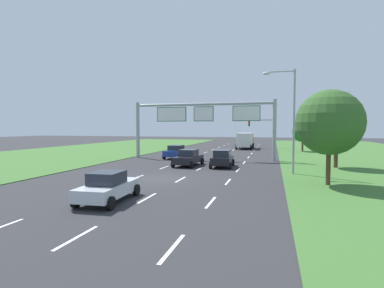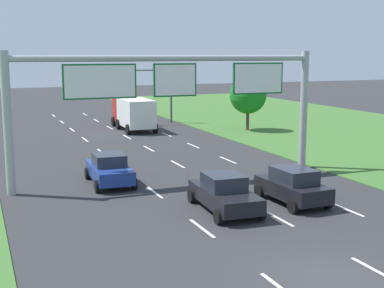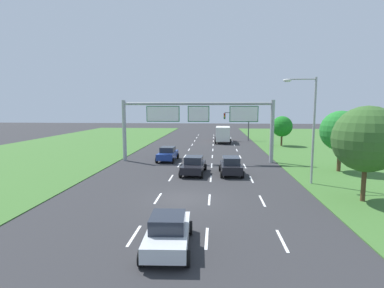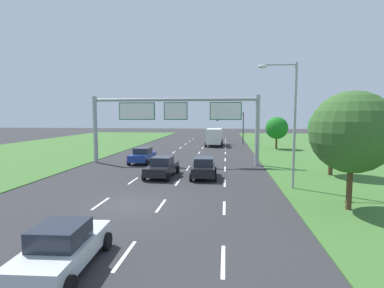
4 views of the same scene
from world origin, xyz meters
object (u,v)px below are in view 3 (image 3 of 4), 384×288
at_px(car_near_red, 168,232).
at_px(car_mid_lane, 194,165).
at_px(sign_gantry, 198,118).
at_px(roadside_tree_mid, 341,131).
at_px(car_lead_silver, 231,166).
at_px(roadside_tree_near, 367,139).
at_px(street_lamp, 309,121).
at_px(car_far_ahead, 168,154).
at_px(traffic_light_mast, 238,120).
at_px(box_truck, 223,134).
at_px(roadside_tree_far, 282,126).

distance_m(car_near_red, car_mid_lane, 15.04).
xyz_separation_m(car_near_red, sign_gantry, (-0.01, 21.43, 4.19)).
distance_m(car_mid_lane, roadside_tree_mid, 14.37).
relative_size(car_lead_silver, roadside_tree_near, 0.63).
bearing_deg(street_lamp, car_far_ahead, 142.82).
relative_size(car_near_red, car_lead_silver, 1.06).
distance_m(car_mid_lane, traffic_light_mast, 30.15).
bearing_deg(car_lead_silver, traffic_light_mast, 82.51).
xyz_separation_m(roadside_tree_near, roadside_tree_mid, (2.22, 9.52, -0.19)).
bearing_deg(box_truck, street_lamp, -77.07).
distance_m(roadside_tree_near, roadside_tree_far, 29.21).
height_order(roadside_tree_mid, roadside_tree_far, roadside_tree_mid).
bearing_deg(roadside_tree_mid, street_lamp, -131.69).
relative_size(car_lead_silver, car_mid_lane, 0.86).
xyz_separation_m(car_lead_silver, car_mid_lane, (-3.44, 0.11, -0.04)).
relative_size(traffic_light_mast, roadside_tree_far, 1.16).
xyz_separation_m(car_lead_silver, car_far_ahead, (-6.97, 6.82, -0.03)).
xyz_separation_m(car_mid_lane, box_truck, (3.31, 26.02, 0.79)).
relative_size(car_far_ahead, street_lamp, 0.51).
relative_size(car_near_red, roadside_tree_far, 0.87).
bearing_deg(traffic_light_mast, car_mid_lane, -102.03).
bearing_deg(car_far_ahead, street_lamp, -34.98).
relative_size(car_mid_lane, roadside_tree_mid, 0.78).
relative_size(car_near_red, roadside_tree_near, 0.67).
bearing_deg(car_mid_lane, sign_gantry, 93.62).
xyz_separation_m(car_lead_silver, street_lamp, (5.93, -2.97, 4.24)).
bearing_deg(sign_gantry, roadside_tree_near, -50.02).
xyz_separation_m(car_mid_lane, roadside_tree_mid, (13.88, 1.97, 3.16)).
bearing_deg(sign_gantry, roadside_tree_mid, -17.61).
bearing_deg(roadside_tree_far, street_lamp, -97.58).
relative_size(car_lead_silver, roadside_tree_far, 0.82).
xyz_separation_m(car_near_red, traffic_light_mast, (6.26, 44.38, 3.11)).
bearing_deg(car_far_ahead, car_near_red, -78.62).
distance_m(car_lead_silver, box_truck, 26.14).
height_order(roadside_tree_near, roadside_tree_far, roadside_tree_near).
bearing_deg(car_far_ahead, roadside_tree_near, -40.99).
bearing_deg(roadside_tree_mid, traffic_light_mast, 105.58).
bearing_deg(car_lead_silver, street_lamp, -28.64).
xyz_separation_m(car_lead_silver, roadside_tree_near, (8.21, -7.44, 3.30)).
bearing_deg(box_truck, traffic_light_mast, 49.59).
distance_m(car_far_ahead, roadside_tree_far, 22.14).
height_order(car_lead_silver, car_mid_lane, car_lead_silver).
bearing_deg(roadside_tree_mid, car_near_red, -129.22).
bearing_deg(roadside_tree_far, car_far_ahead, -137.34).
xyz_separation_m(car_mid_lane, roadside_tree_far, (12.66, 21.63, 2.38)).
distance_m(car_mid_lane, sign_gantry, 7.62).
height_order(car_mid_lane, box_truck, box_truck).
bearing_deg(box_truck, roadside_tree_far, -24.02).
height_order(car_near_red, car_far_ahead, car_far_ahead).
height_order(box_truck, sign_gantry, sign_gantry).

